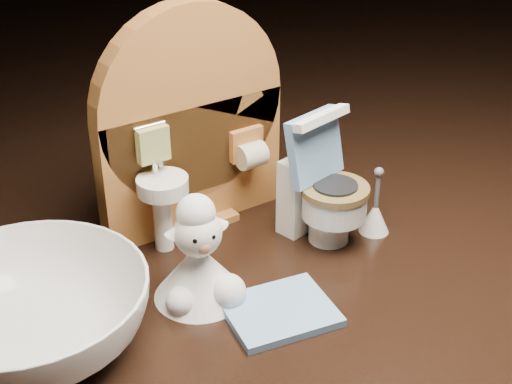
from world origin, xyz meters
The scene contains 6 objects.
backdrop_panel centered at (0.00, 0.06, 0.07)m, with size 0.13×0.05×0.15m.
toy_toilet centered at (0.06, 0.00, 0.03)m, with size 0.05×0.06×0.09m.
bath_mat centered at (-0.01, -0.05, 0.00)m, with size 0.06×0.05×0.00m, color #6E9AC8.
toilet_brush centered at (0.09, -0.01, 0.01)m, with size 0.02×0.02×0.05m.
plush_lamb centered at (-0.04, -0.01, 0.02)m, with size 0.05×0.05×0.07m.
ceramic_bowl centered at (-0.13, 0.00, 0.02)m, with size 0.13×0.13×0.04m, color white.
Camera 1 is at (-0.20, -0.30, 0.26)m, focal length 50.00 mm.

